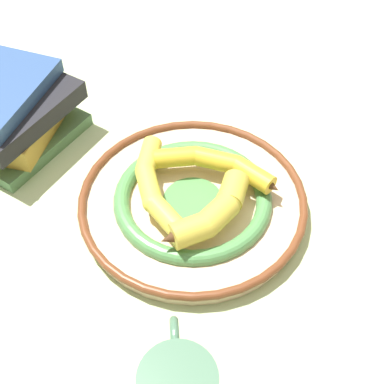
{
  "coord_description": "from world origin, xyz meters",
  "views": [
    {
      "loc": [
        -0.03,
        -0.5,
        0.66
      ],
      "look_at": [
        -0.03,
        0.03,
        0.04
      ],
      "focal_mm": 50.0,
      "sensor_mm": 36.0,
      "label": 1
    }
  ],
  "objects": [
    {
      "name": "ground_plane",
      "position": [
        0.0,
        0.0,
        0.0
      ],
      "size": [
        2.8,
        2.8,
        0.0
      ],
      "primitive_type": "plane",
      "color": "#B2C693"
    },
    {
      "name": "decorative_bowl",
      "position": [
        -0.03,
        0.03,
        0.02
      ],
      "size": [
        0.35,
        0.35,
        0.04
      ],
      "color": "beige",
      "rests_on": "ground_plane"
    },
    {
      "name": "banana_a",
      "position": [
        -0.09,
        0.04,
        0.05
      ],
      "size": [
        0.08,
        0.2,
        0.03
      ],
      "rotation": [
        0.0,
        0.0,
        4.96
      ],
      "color": "yellow",
      "rests_on": "decorative_bowl"
    },
    {
      "name": "banana_b",
      "position": [
        0.0,
        -0.02,
        0.06
      ],
      "size": [
        0.14,
        0.14,
        0.04
      ],
      "rotation": [
        0.0,
        0.0,
        7.14
      ],
      "color": "gold",
      "rests_on": "decorative_bowl"
    },
    {
      "name": "banana_c",
      "position": [
        0.01,
        0.08,
        0.05
      ],
      "size": [
        0.21,
        0.1,
        0.03
      ],
      "rotation": [
        0.0,
        0.0,
        9.12
      ],
      "color": "gold",
      "rests_on": "decorative_bowl"
    },
    {
      "name": "book_stack",
      "position": [
        -0.33,
        0.19,
        0.06
      ],
      "size": [
        0.23,
        0.26,
        0.12
      ],
      "rotation": [
        0.0,
        0.0,
        1.17
      ],
      "color": "#4C754C",
      "rests_on": "ground_plane"
    }
  ]
}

